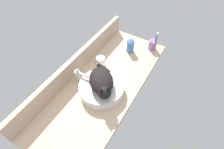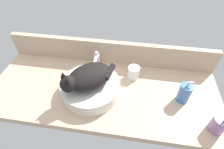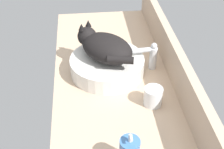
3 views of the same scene
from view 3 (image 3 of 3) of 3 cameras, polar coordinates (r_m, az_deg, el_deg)
name	(u,v)px [view 3 (image 3 of 3)]	position (r cm, az deg, el deg)	size (l,w,h in cm)	color
ground_plane	(116,83)	(140.96, 0.76, -1.66)	(136.13, 55.22, 4.00)	tan
backsplash_panel	(175,62)	(139.77, 11.37, 2.31)	(136.13, 3.60, 16.23)	tan
sink_basin	(107,65)	(142.28, -0.90, 1.70)	(33.72, 33.72, 7.56)	silver
cat	(104,47)	(137.63, -1.39, 5.12)	(29.79, 29.60, 14.00)	black
faucet	(151,55)	(143.86, 7.12, 3.53)	(3.60, 11.84, 13.60)	silver
water_glass	(153,97)	(126.71, 7.51, -4.16)	(7.51, 7.51, 7.86)	white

